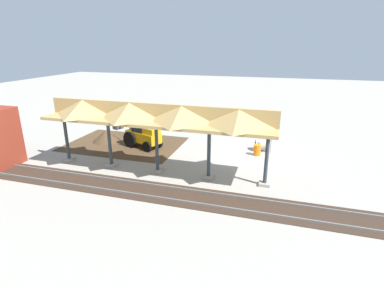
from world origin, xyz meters
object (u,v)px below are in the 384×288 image
(backhoe, at_px, (142,133))
(stop_sign, at_px, (272,137))
(concrete_pipe, at_px, (262,145))
(traffic_barrel, at_px, (257,150))

(backhoe, bearing_deg, stop_sign, -173.42)
(concrete_pipe, bearing_deg, traffic_barrel, 78.40)
(backhoe, relative_size, concrete_pipe, 4.32)
(stop_sign, distance_m, concrete_pipe, 1.52)
(backhoe, distance_m, traffic_barrel, 9.88)
(stop_sign, height_order, traffic_barrel, stop_sign)
(concrete_pipe, distance_m, traffic_barrel, 1.34)
(backhoe, distance_m, concrete_pipe, 10.32)
(stop_sign, relative_size, backhoe, 0.40)
(concrete_pipe, xyz_separation_m, traffic_barrel, (0.27, 1.31, -0.02))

